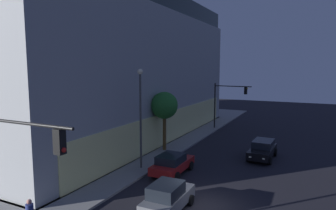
# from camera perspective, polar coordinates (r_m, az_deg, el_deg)

# --- Properties ---
(ground_plane) EXTENTS (120.00, 120.00, 0.00)m
(ground_plane) POSITION_cam_1_polar(r_m,az_deg,el_deg) (18.57, 6.61, -18.73)
(ground_plane) COLOR black
(modern_building) EXTENTS (36.10, 32.12, 16.29)m
(modern_building) POSITION_cam_1_polar(r_m,az_deg,el_deg) (41.36, -19.64, 6.71)
(modern_building) COLOR #4C4C51
(modern_building) RESTS_ON ground
(traffic_light_near_corner) EXTENTS (0.32, 4.41, 6.41)m
(traffic_light_near_corner) POSITION_cam_1_polar(r_m,az_deg,el_deg) (13.12, -26.89, -10.01)
(traffic_light_near_corner) COLOR black
(traffic_light_near_corner) RESTS_ON sidewalk_corner
(traffic_light_far_corner) EXTENTS (0.63, 4.86, 5.92)m
(traffic_light_far_corner) POSITION_cam_1_polar(r_m,az_deg,el_deg) (39.38, 11.03, 1.33)
(traffic_light_far_corner) COLOR black
(traffic_light_far_corner) RESTS_ON sidewalk_corner
(street_lamp_sidewalk) EXTENTS (0.44, 0.44, 7.85)m
(street_lamp_sidewalk) POSITION_cam_1_polar(r_m,az_deg,el_deg) (23.47, -5.26, -0.24)
(street_lamp_sidewalk) COLOR #434343
(street_lamp_sidewalk) RESTS_ON sidewalk_corner
(sidewalk_tree) EXTENTS (2.59, 2.59, 5.65)m
(sidewalk_tree) POSITION_cam_1_polar(r_m,az_deg,el_deg) (28.65, -0.69, -0.17)
(sidewalk_tree) COLOR brown
(sidewalk_tree) RESTS_ON sidewalk_corner
(car_grey) EXTENTS (4.07, 1.99, 1.71)m
(car_grey) POSITION_cam_1_polar(r_m,az_deg,el_deg) (17.60, -0.06, -17.14)
(car_grey) COLOR slate
(car_grey) RESTS_ON ground
(car_red) EXTENTS (4.39, 2.14, 1.56)m
(car_red) POSITION_cam_1_polar(r_m,az_deg,el_deg) (23.30, 0.80, -11.07)
(car_red) COLOR maroon
(car_red) RESTS_ON ground
(car_black) EXTENTS (4.65, 2.19, 1.61)m
(car_black) POSITION_cam_1_polar(r_m,az_deg,el_deg) (28.34, 17.53, -8.01)
(car_black) COLOR black
(car_black) RESTS_ON ground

